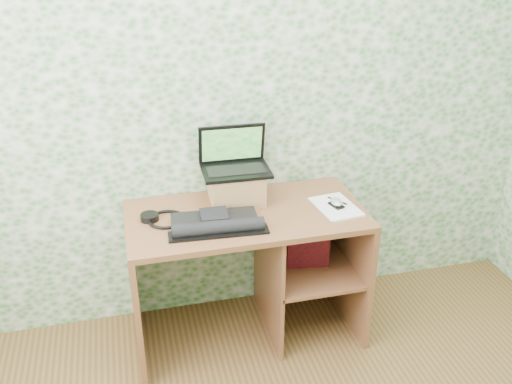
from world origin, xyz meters
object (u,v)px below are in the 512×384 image
object	(u,v)px
riser	(236,187)
notepad	(336,207)
desk	(259,253)
laptop	(234,160)
keyboard	(216,223)

from	to	relation	value
riser	notepad	distance (m)	0.52
desk	laptop	xyz separation A→B (m)	(-0.10, 0.15, 0.49)
keyboard	notepad	distance (m)	0.63
laptop	notepad	xyz separation A→B (m)	(0.48, -0.24, -0.21)
laptop	keyboard	distance (m)	0.38
notepad	riser	bearing A→B (deg)	149.94
riser	keyboard	size ratio (longest dim) A/B	0.57
laptop	keyboard	size ratio (longest dim) A/B	0.73
riser	desk	bearing A→B (deg)	-50.26
desk	keyboard	xyz separation A→B (m)	(-0.25, -0.13, 0.29)
riser	laptop	xyz separation A→B (m)	(0.00, 0.04, 0.14)
desk	notepad	distance (m)	0.48
riser	notepad	xyz separation A→B (m)	(0.48, -0.20, -0.08)
riser	laptop	bearing A→B (deg)	90.00
keyboard	notepad	xyz separation A→B (m)	(0.63, 0.05, -0.02)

